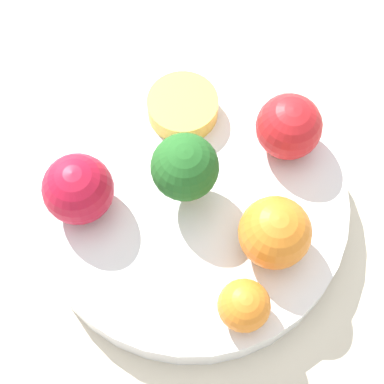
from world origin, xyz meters
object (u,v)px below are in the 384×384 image
object	(u,v)px
broccoli	(183,169)
apple_red	(78,189)
bowl	(192,206)
orange_back	(244,306)
small_cup	(183,107)
orange_front	(275,233)
apple_green	(289,127)

from	to	relation	value
broccoli	apple_red	size ratio (longest dim) A/B	1.23
bowl	broccoli	bearing A→B (deg)	10.30
orange_back	small_cup	bearing A→B (deg)	-25.60
bowl	orange_front	world-z (taller)	orange_front
bowl	apple_red	xyz separation A→B (m)	(0.05, 0.06, 0.04)
small_cup	broccoli	bearing A→B (deg)	140.77
bowl	broccoli	world-z (taller)	broccoli
broccoli	orange_front	world-z (taller)	broccoli
orange_back	broccoli	bearing A→B (deg)	-16.27
broccoli	small_cup	size ratio (longest dim) A/B	1.13
broccoli	orange_back	xyz separation A→B (m)	(-0.09, 0.03, -0.02)
apple_red	small_cup	xyz separation A→B (m)	(0.01, -0.10, -0.02)
bowl	apple_green	size ratio (longest dim) A/B	4.73
broccoli	orange_front	size ratio (longest dim) A/B	1.23
apple_red	orange_back	xyz separation A→B (m)	(-0.13, -0.03, -0.01)
orange_front	orange_back	xyz separation A→B (m)	(-0.02, 0.05, -0.01)
bowl	small_cup	bearing A→B (deg)	-34.61
apple_green	orange_back	bearing A→B (deg)	124.16
broccoli	apple_green	xyz separation A→B (m)	(-0.02, -0.08, -0.01)
apple_green	small_cup	size ratio (longest dim) A/B	0.90
small_cup	orange_back	bearing A→B (deg)	154.40
bowl	orange_back	world-z (taller)	orange_back
bowl	orange_back	bearing A→B (deg)	161.56
orange_back	small_cup	size ratio (longest dim) A/B	0.65
orange_back	small_cup	xyz separation A→B (m)	(0.15, -0.07, -0.01)
orange_front	broccoli	bearing A→B (deg)	15.62
orange_back	bowl	bearing A→B (deg)	-18.44
apple_red	small_cup	size ratio (longest dim) A/B	0.92
apple_green	orange_front	xyz separation A→B (m)	(-0.05, 0.06, 0.00)
apple_red	apple_green	xyz separation A→B (m)	(-0.06, -0.15, -0.00)
bowl	small_cup	distance (m)	0.08
broccoli	orange_front	xyz separation A→B (m)	(-0.07, -0.02, -0.01)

